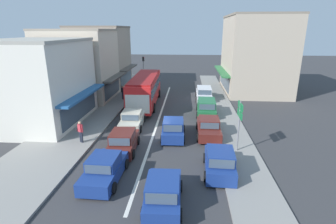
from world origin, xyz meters
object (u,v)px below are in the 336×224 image
sedan_adjacent_lane_trail (132,120)px  hatchback_queue_gap_filler (173,129)px  city_bus (145,88)px  parked_wagon_kerb_third (206,107)px  sedan_queue_far_back (105,169)px  pedestrian_browsing_midblock (123,92)px  pedestrian_with_handbag_near (80,130)px  traffic_light_downstreet (143,66)px  parked_sedan_kerb_second (209,127)px  directional_road_sign (240,115)px  parked_hatchback_kerb_front (220,162)px  hatchback_behind_bus_mid (123,142)px  hatchback_behind_bus_near (163,193)px  parked_wagon_kerb_rear (204,94)px

sedan_adjacent_lane_trail → hatchback_queue_gap_filler: bearing=-29.8°
city_bus → parked_wagon_kerb_third: size_ratio=2.40×
sedan_queue_far_back → pedestrian_browsing_midblock: pedestrian_browsing_midblock is taller
pedestrian_with_handbag_near → traffic_light_downstreet: bearing=87.6°
parked_sedan_kerb_second → directional_road_sign: (1.77, -2.85, 2.04)m
pedestrian_with_handbag_near → sedan_queue_far_back: bearing=-54.6°
sedan_queue_far_back → parked_hatchback_kerb_front: 6.59m
city_bus → parked_sedan_kerb_second: size_ratio=2.60×
traffic_light_downstreet → sedan_queue_far_back: bearing=-85.1°
hatchback_behind_bus_mid → parked_wagon_kerb_third: bearing=54.5°
directional_road_sign → pedestrian_browsing_midblock: bearing=130.8°
hatchback_queue_gap_filler → hatchback_behind_bus_near: size_ratio=1.00×
pedestrian_with_handbag_near → city_bus: bearing=74.6°
directional_road_sign → parked_hatchback_kerb_front: bearing=-117.6°
sedan_adjacent_lane_trail → hatchback_behind_bus_mid: hatchback_behind_bus_mid is taller
parked_hatchback_kerb_front → pedestrian_with_handbag_near: 10.29m
city_bus → sedan_queue_far_back: size_ratio=2.57×
pedestrian_with_handbag_near → pedestrian_browsing_midblock: bearing=89.7°
hatchback_behind_bus_near → parked_sedan_kerb_second: 9.46m
hatchback_queue_gap_filler → parked_wagon_kerb_third: 6.73m
sedan_adjacent_lane_trail → pedestrian_browsing_midblock: size_ratio=2.61×
pedestrian_with_handbag_near → parked_hatchback_kerb_front: bearing=-19.1°
hatchback_queue_gap_filler → hatchback_behind_bus_mid: same height
sedan_adjacent_lane_trail → parked_wagon_kerb_rear: (6.66, 9.85, 0.08)m
hatchback_queue_gap_filler → parked_hatchback_kerb_front: 5.90m
pedestrian_with_handbag_near → parked_wagon_kerb_third: bearing=38.9°
sedan_adjacent_lane_trail → parked_hatchback_kerb_front: 9.80m
directional_road_sign → parked_sedan_kerb_second: bearing=121.8°
parked_wagon_kerb_rear → traffic_light_downstreet: bearing=135.2°
parked_hatchback_kerb_front → pedestrian_browsing_midblock: pedestrian_browsing_midblock is taller
sedan_adjacent_lane_trail → parked_wagon_kerb_third: (6.60, 3.96, 0.08)m
hatchback_behind_bus_mid → parked_wagon_kerb_third: size_ratio=0.83×
hatchback_behind_bus_mid → pedestrian_browsing_midblock: pedestrian_browsing_midblock is taller
city_bus → pedestrian_browsing_midblock: city_bus is taller
hatchback_behind_bus_near → parked_wagon_kerb_rear: bearing=81.7°
traffic_light_downstreet → parked_wagon_kerb_rear: bearing=-44.8°
pedestrian_browsing_midblock → city_bus: bearing=-27.2°
parked_wagon_kerb_rear → pedestrian_browsing_midblock: bearing=-173.2°
parked_sedan_kerb_second → pedestrian_browsing_midblock: pedestrian_browsing_midblock is taller
traffic_light_downstreet → parked_hatchback_kerb_front: bearing=-71.1°
parked_sedan_kerb_second → parked_wagon_kerb_rear: parked_wagon_kerb_rear is taller
sedan_queue_far_back → directional_road_sign: 9.24m
city_bus → traffic_light_downstreet: traffic_light_downstreet is taller
hatchback_queue_gap_filler → traffic_light_downstreet: traffic_light_downstreet is taller
parked_wagon_kerb_rear → traffic_light_downstreet: (-8.77, 8.71, 2.11)m
hatchback_behind_bus_near → sedan_queue_far_back: bearing=149.3°
city_bus → sedan_queue_far_back: city_bus is taller
city_bus → directional_road_sign: size_ratio=3.03×
sedan_adjacent_lane_trail → parked_wagon_kerb_third: size_ratio=0.94×
parked_sedan_kerb_second → parked_wagon_kerb_third: bearing=88.4°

